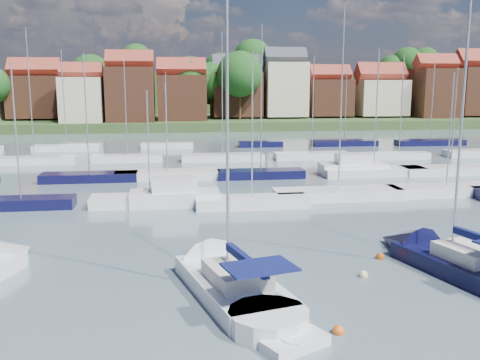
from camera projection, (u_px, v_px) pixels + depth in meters
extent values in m
plane|color=#4C5B68|center=(219.00, 166.00, 62.45)|extent=(260.00, 260.00, 0.00)
cone|color=silver|center=(15.00, 255.00, 29.39)|extent=(3.55, 3.84, 2.70)
cube|color=silver|center=(232.00, 290.00, 24.47)|extent=(5.13, 8.37, 1.20)
cone|color=silver|center=(200.00, 258.00, 28.92)|extent=(4.11, 4.50, 3.25)
cylinder|color=silver|center=(268.00, 325.00, 20.92)|extent=(3.97, 3.97, 1.20)
cube|color=beige|center=(237.00, 274.00, 23.81)|extent=(3.03, 3.72, 0.70)
cylinder|color=#B2B2B7|center=(227.00, 118.00, 23.55)|extent=(0.14, 0.14, 14.45)
cylinder|color=#B2B2B7|center=(246.00, 263.00, 22.67)|extent=(1.20, 4.22, 0.10)
cube|color=#0E1449|center=(246.00, 260.00, 22.64)|extent=(1.34, 4.06, 0.35)
cube|color=#0E1449|center=(260.00, 267.00, 21.33)|extent=(3.17, 2.59, 0.08)
cube|color=black|center=(458.00, 268.00, 27.29)|extent=(4.74, 7.59, 1.20)
cone|color=black|center=(401.00, 245.00, 31.28)|extent=(3.76, 4.10, 2.94)
cube|color=beige|center=(467.00, 253.00, 26.68)|extent=(2.78, 3.39, 0.70)
cylinder|color=#B2B2B7|center=(461.00, 125.00, 26.42)|extent=(0.14, 0.14, 13.36)
cube|color=silver|center=(295.00, 344.00, 19.55)|extent=(2.76, 2.18, 0.49)
cylinder|color=silver|center=(296.00, 340.00, 19.53)|extent=(1.16, 1.16, 0.31)
sphere|color=#D85914|center=(232.00, 318.00, 22.11)|extent=(0.44, 0.44, 0.44)
sphere|color=#D85914|center=(338.00, 333.00, 20.77)|extent=(0.47, 0.47, 0.47)
sphere|color=#D85914|center=(380.00, 259.00, 29.56)|extent=(0.47, 0.47, 0.47)
sphere|color=beige|center=(363.00, 277.00, 26.78)|extent=(0.46, 0.46, 0.46)
cube|color=black|center=(21.00, 204.00, 41.23)|extent=(8.01, 2.24, 1.00)
cylinder|color=#B2B2B7|center=(16.00, 132.00, 40.23)|extent=(0.12, 0.12, 10.16)
cube|color=silver|center=(150.00, 201.00, 42.15)|extent=(9.22, 2.58, 1.00)
cylinder|color=#B2B2B7|center=(148.00, 144.00, 41.32)|extent=(0.12, 0.12, 8.18)
cube|color=silver|center=(252.00, 203.00, 41.60)|extent=(8.78, 2.46, 1.00)
cylinder|color=#B2B2B7|center=(252.00, 125.00, 40.51)|extent=(0.12, 0.12, 11.06)
cube|color=silver|center=(338.00, 195.00, 44.57)|extent=(10.79, 3.02, 1.00)
cylinder|color=#B2B2B7|center=(341.00, 99.00, 43.14)|extent=(0.12, 0.12, 14.87)
cube|color=silver|center=(446.00, 191.00, 46.16)|extent=(10.13, 2.84, 1.00)
cylinder|color=#B2B2B7|center=(450.00, 130.00, 45.20)|extent=(0.12, 0.12, 9.59)
cube|color=silver|center=(175.00, 199.00, 42.18)|extent=(7.00, 2.60, 1.40)
cube|color=silver|center=(175.00, 186.00, 41.98)|extent=(3.50, 2.20, 1.30)
cube|color=black|center=(90.00, 178.00, 52.51)|extent=(9.30, 2.60, 1.00)
cylinder|color=#B2B2B7|center=(86.00, 114.00, 51.38)|extent=(0.12, 0.12, 11.48)
cube|color=silver|center=(168.00, 175.00, 53.84)|extent=(10.40, 2.91, 1.00)
cylinder|color=#B2B2B7|center=(166.00, 127.00, 52.96)|extent=(0.12, 0.12, 8.77)
cube|color=black|center=(261.00, 175.00, 54.32)|extent=(8.80, 2.46, 1.00)
cylinder|color=#B2B2B7|center=(261.00, 99.00, 52.94)|extent=(0.12, 0.12, 14.33)
cube|color=silver|center=(374.00, 172.00, 55.72)|extent=(10.73, 3.00, 1.00)
cylinder|color=#B2B2B7|center=(376.00, 109.00, 54.53)|extent=(0.12, 0.12, 12.14)
cube|color=silver|center=(450.00, 171.00, 56.60)|extent=(10.48, 2.93, 1.00)
cylinder|color=#B2B2B7|center=(454.00, 118.00, 55.58)|extent=(0.12, 0.12, 10.28)
cube|color=silver|center=(353.00, 170.00, 56.26)|extent=(7.00, 2.60, 1.40)
cube|color=silver|center=(353.00, 160.00, 56.06)|extent=(3.50, 2.20, 1.30)
cube|color=silver|center=(35.00, 161.00, 63.74)|extent=(9.71, 2.72, 1.00)
cylinder|color=#B2B2B7|center=(30.00, 94.00, 62.30)|extent=(0.12, 0.12, 14.88)
cube|color=silver|center=(128.00, 159.00, 65.41)|extent=(8.49, 2.38, 1.00)
cylinder|color=#B2B2B7|center=(126.00, 108.00, 64.30)|extent=(0.12, 0.12, 11.31)
cube|color=silver|center=(223.00, 158.00, 66.17)|extent=(10.16, 2.85, 1.00)
cylinder|color=#B2B2B7|center=(222.00, 94.00, 64.76)|extent=(0.12, 0.12, 14.59)
cube|color=silver|center=(312.00, 156.00, 67.73)|extent=(9.53, 2.67, 1.00)
cylinder|color=#B2B2B7|center=(313.00, 105.00, 66.56)|extent=(0.12, 0.12, 11.91)
cube|color=silver|center=(399.00, 156.00, 67.77)|extent=(7.62, 2.13, 1.00)
cylinder|color=#B2B2B7|center=(402.00, 104.00, 66.58)|extent=(0.12, 0.12, 12.13)
cube|color=silver|center=(67.00, 148.00, 75.96)|extent=(9.24, 2.59, 1.00)
cylinder|color=#B2B2B7|center=(64.00, 98.00, 74.68)|extent=(0.12, 0.12, 13.17)
cube|color=silver|center=(167.00, 146.00, 78.49)|extent=(7.57, 2.12, 1.00)
cylinder|color=#B2B2B7|center=(166.00, 108.00, 77.47)|extent=(0.12, 0.12, 10.24)
cube|color=black|center=(261.00, 145.00, 80.42)|extent=(6.58, 1.84, 1.00)
cylinder|color=#B2B2B7|center=(261.00, 115.00, 79.61)|extent=(0.12, 0.12, 8.01)
cube|color=black|center=(344.00, 143.00, 82.02)|extent=(9.92, 2.78, 1.00)
cylinder|color=#B2B2B7|center=(346.00, 104.00, 80.94)|extent=(0.12, 0.12, 10.92)
cube|color=black|center=(430.00, 143.00, 82.70)|extent=(10.55, 2.95, 1.00)
cylinder|color=#B2B2B7|center=(432.00, 102.00, 81.57)|extent=(0.12, 0.12, 11.51)
cube|color=#324A25|center=(192.00, 119.00, 137.50)|extent=(200.00, 70.00, 3.00)
cube|color=#324A25|center=(188.00, 98.00, 161.03)|extent=(200.00, 60.00, 14.00)
cube|color=brown|center=(36.00, 97.00, 113.36)|extent=(10.37, 9.97, 8.73)
cube|color=maroon|center=(35.00, 70.00, 112.34)|extent=(10.57, 5.13, 5.13)
cube|color=beige|center=(83.00, 100.00, 106.26)|extent=(8.09, 8.80, 8.96)
cube|color=maroon|center=(81.00, 72.00, 105.27)|extent=(8.25, 4.00, 4.00)
cube|color=brown|center=(131.00, 95.00, 108.18)|extent=(9.36, 10.17, 10.97)
cube|color=maroon|center=(130.00, 61.00, 106.98)|extent=(9.54, 4.63, 4.63)
cube|color=brown|center=(182.00, 98.00, 111.30)|extent=(9.90, 8.56, 9.42)
cube|color=maroon|center=(181.00, 69.00, 110.23)|extent=(10.10, 4.90, 4.90)
cube|color=brown|center=(237.00, 94.00, 117.60)|extent=(10.59, 8.93, 9.49)
cube|color=#383A42|center=(237.00, 66.00, 116.51)|extent=(10.80, 5.24, 5.24)
cube|color=beige|center=(285.00, 89.00, 117.92)|extent=(9.01, 8.61, 11.65)
cube|color=#383A42|center=(285.00, 57.00, 116.67)|extent=(9.19, 4.46, 4.46)
cube|color=brown|center=(329.00, 97.00, 120.75)|extent=(9.10, 9.34, 8.00)
cube|color=maroon|center=(330.00, 74.00, 119.83)|extent=(9.28, 4.50, 4.50)
cube|color=beige|center=(379.00, 98.00, 121.86)|extent=(10.86, 9.59, 7.88)
cube|color=maroon|center=(380.00, 74.00, 120.91)|extent=(11.07, 5.37, 5.37)
cube|color=brown|center=(434.00, 93.00, 120.58)|extent=(9.18, 9.96, 10.97)
cube|color=maroon|center=(436.00, 64.00, 119.39)|extent=(9.36, 4.54, 4.54)
cube|color=brown|center=(478.00, 91.00, 123.20)|extent=(11.39, 9.67, 10.76)
cylinder|color=#382619|center=(406.00, 86.00, 141.76)|extent=(0.50, 0.50, 4.47)
sphere|color=#214E18|center=(407.00, 63.00, 140.67)|extent=(8.18, 8.18, 8.18)
cylinder|color=#382619|center=(211.00, 109.00, 116.75)|extent=(0.50, 0.50, 4.46)
sphere|color=#214E18|center=(211.00, 81.00, 115.65)|extent=(8.15, 8.15, 8.15)
cylinder|color=#382619|center=(252.00, 86.00, 134.69)|extent=(0.50, 0.50, 5.15)
sphere|color=#214E18|center=(253.00, 58.00, 133.43)|extent=(9.41, 9.41, 9.41)
cylinder|color=#382619|center=(137.00, 86.00, 133.59)|extent=(0.50, 0.50, 4.56)
sphere|color=#214E18|center=(136.00, 61.00, 132.48)|extent=(8.34, 8.34, 8.34)
cylinder|color=#382619|center=(92.00, 106.00, 122.38)|extent=(0.50, 0.50, 5.15)
sphere|color=#214E18|center=(91.00, 75.00, 121.12)|extent=(9.42, 9.42, 9.42)
cylinder|color=#382619|center=(24.00, 95.00, 121.98)|extent=(0.50, 0.50, 3.42)
sphere|color=#214E18|center=(22.00, 74.00, 121.14)|extent=(6.26, 6.26, 6.26)
cylinder|color=#382619|center=(252.00, 108.00, 126.67)|extent=(0.50, 0.50, 3.77)
sphere|color=#214E18|center=(252.00, 87.00, 125.75)|extent=(6.89, 6.89, 6.89)
cylinder|color=#382619|center=(240.00, 108.00, 112.52)|extent=(0.50, 0.50, 5.21)
sphere|color=#214E18|center=(240.00, 74.00, 111.24)|extent=(9.53, 9.53, 9.53)
cylinder|color=#382619|center=(449.00, 109.00, 129.85)|extent=(0.50, 0.50, 2.97)
sphere|color=#214E18|center=(451.00, 93.00, 129.12)|extent=(5.44, 5.44, 5.44)
cylinder|color=#382619|center=(191.00, 109.00, 114.00)|extent=(0.50, 0.50, 4.84)
sphere|color=#214E18|center=(190.00, 77.00, 112.82)|extent=(8.85, 8.85, 8.85)
cylinder|color=#382619|center=(391.00, 88.00, 141.51)|extent=(0.50, 0.50, 3.72)
sphere|color=#214E18|center=(392.00, 68.00, 140.60)|extent=(6.80, 6.80, 6.80)
cylinder|color=#382619|center=(434.00, 109.00, 121.45)|extent=(0.50, 0.50, 4.05)
sphere|color=#214E18|center=(436.00, 84.00, 120.45)|extent=(7.40, 7.40, 7.40)
cylinder|color=#382619|center=(219.00, 89.00, 133.37)|extent=(0.50, 0.50, 3.93)
sphere|color=#214E18|center=(219.00, 67.00, 132.41)|extent=(7.19, 7.19, 7.19)
cylinder|color=#382619|center=(326.00, 109.00, 124.39)|extent=(0.50, 0.50, 3.82)
sphere|color=#214E18|center=(327.00, 86.00, 123.45)|extent=(6.99, 6.99, 6.99)
cylinder|color=#382619|center=(113.00, 113.00, 111.44)|extent=(0.50, 0.50, 3.48)
sphere|color=#214E18|center=(112.00, 90.00, 110.59)|extent=(6.37, 6.37, 6.37)
cylinder|color=#382619|center=(430.00, 109.00, 130.45)|extent=(0.50, 0.50, 2.99)
sphere|color=#214E18|center=(431.00, 92.00, 129.72)|extent=(5.46, 5.46, 5.46)
cylinder|color=#382619|center=(211.00, 111.00, 119.91)|extent=(0.50, 0.50, 3.25)
sphere|color=#214E18|center=(211.00, 91.00, 119.11)|extent=(5.94, 5.94, 5.94)
cylinder|color=#382619|center=(181.00, 111.00, 120.74)|extent=(0.50, 0.50, 2.98)
sphere|color=#214E18|center=(181.00, 93.00, 120.01)|extent=(5.46, 5.46, 5.46)
cylinder|color=#382619|center=(423.00, 83.00, 148.69)|extent=(0.50, 0.50, 4.29)
sphere|color=#214E18|center=(425.00, 62.00, 147.64)|extent=(7.84, 7.84, 7.84)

